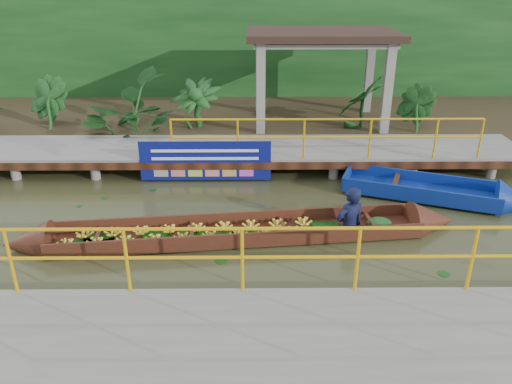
{
  "coord_description": "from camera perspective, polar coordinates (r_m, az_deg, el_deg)",
  "views": [
    {
      "loc": [
        0.94,
        -8.97,
        4.84
      ],
      "look_at": [
        1.02,
        0.5,
        0.6
      ],
      "focal_mm": 35.0,
      "sensor_mm": 36.0,
      "label": 1
    }
  ],
  "objects": [
    {
      "name": "far_dock",
      "position": [
        13.17,
        -4.49,
        4.71
      ],
      "size": [
        16.0,
        2.06,
        1.66
      ],
      "color": "slate",
      "rests_on": "ground"
    },
    {
      "name": "land_strip",
      "position": [
        17.13,
        -3.67,
        8.44
      ],
      "size": [
        30.0,
        8.0,
        0.45
      ],
      "primitive_type": "cube",
      "color": "#2F2917",
      "rests_on": "ground"
    },
    {
      "name": "foliage_backdrop",
      "position": [
        19.2,
        -3.43,
        15.58
      ],
      "size": [
        30.0,
        0.8,
        4.0
      ],
      "primitive_type": "cube",
      "color": "#123915",
      "rests_on": "ground"
    },
    {
      "name": "pavilion",
      "position": [
        15.54,
        7.43,
        16.45
      ],
      "size": [
        4.4,
        3.0,
        3.0
      ],
      "color": "slate",
      "rests_on": "ground"
    },
    {
      "name": "tropical_plants",
      "position": [
        14.86,
        -8.13,
        9.53
      ],
      "size": [
        14.13,
        1.13,
        1.41
      ],
      "color": "#123915",
      "rests_on": "ground"
    },
    {
      "name": "ground",
      "position": [
        10.23,
        -5.72,
        -4.24
      ],
      "size": [
        80.0,
        80.0,
        0.0
      ],
      "primitive_type": "plane",
      "color": "#303219",
      "rests_on": "ground"
    },
    {
      "name": "blue_banner",
      "position": [
        12.27,
        -5.82,
        3.57
      ],
      "size": [
        3.21,
        0.04,
        1.0
      ],
      "color": "navy",
      "rests_on": "ground"
    },
    {
      "name": "near_dock",
      "position": [
        6.58,
        0.19,
        -19.45
      ],
      "size": [
        18.0,
        2.4,
        1.73
      ],
      "color": "slate",
      "rests_on": "ground"
    },
    {
      "name": "moored_blue_boat",
      "position": [
        12.17,
        22.75,
        -0.43
      ],
      "size": [
        4.11,
        2.39,
        0.96
      ],
      "rotation": [
        0.0,
        0.0,
        -0.37
      ],
      "color": "navy",
      "rests_on": "ground"
    },
    {
      "name": "vendor_boat",
      "position": [
        9.78,
        0.24,
        -3.68
      ],
      "size": [
        8.91,
        1.8,
        2.16
      ],
      "rotation": [
        0.0,
        0.0,
        0.11
      ],
      "color": "#3A1710",
      "rests_on": "ground"
    }
  ]
}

